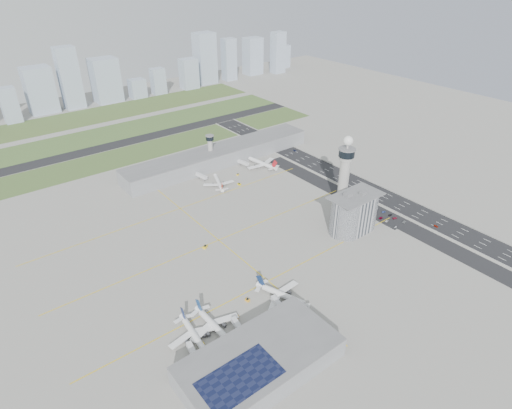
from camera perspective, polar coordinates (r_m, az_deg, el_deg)
ground at (r=328.79m, az=3.75°, el=-4.69°), size 1000.00×1000.00×0.00m
grass_strip_0 at (r=491.56m, az=-15.70°, el=6.61°), size 480.00×50.00×0.08m
grass_strip_1 at (r=557.61m, az=-18.86°, el=8.92°), size 480.00×60.00×0.08m
grass_strip_2 at (r=630.28m, az=-21.51°, el=10.82°), size 480.00×70.00×0.08m
runway at (r=523.84m, az=-17.35°, el=7.83°), size 480.00×22.00×0.10m
highway at (r=403.83m, az=16.16°, el=1.22°), size 28.00×500.00×0.10m
barrier_left at (r=393.40m, az=14.92°, el=0.69°), size 0.60×500.00×1.20m
barrier_right at (r=413.97m, az=17.36°, el=1.86°), size 0.60×500.00×1.20m
landside_road at (r=380.77m, az=15.03°, el=-0.47°), size 18.00×260.00×0.08m
parking_lot at (r=373.49m, az=16.25°, el=-1.30°), size 20.00×44.00×0.10m
taxiway_line_h_0 at (r=290.01m, az=1.64°, el=-10.16°), size 260.00×0.60×0.01m
taxiway_line_h_1 at (r=328.70m, az=-5.00°, el=-4.76°), size 260.00×0.60×0.01m
taxiway_line_h_2 at (r=373.08m, az=-10.08°, el=-0.52°), size 260.00×0.60×0.01m
taxiway_line_v at (r=328.70m, az=-5.00°, el=-4.76°), size 0.60×260.00×0.01m
control_tower at (r=361.59m, az=11.76°, el=4.56°), size 14.00×14.00×64.50m
secondary_tower at (r=442.20m, az=-6.11°, el=7.58°), size 8.60×8.60×31.90m
admin_building at (r=340.41m, az=12.90°, el=-1.08°), size 42.00×24.00×33.50m
terminal_pier at (r=449.76m, az=-4.82°, el=6.54°), size 210.00×32.00×15.80m
near_terminal at (r=235.59m, az=0.52°, el=-20.16°), size 84.00×42.00×13.00m
airplane_near_a at (r=252.54m, az=-8.22°, el=-16.57°), size 34.31×39.13×10.11m
airplane_near_b at (r=255.63m, az=-5.52°, el=-15.52°), size 33.45×39.06×10.72m
airplane_near_c at (r=273.97m, az=3.68°, el=-11.60°), size 44.31×47.80×10.88m
airplane_far_a at (r=404.31m, az=-5.02°, el=3.20°), size 40.50×43.44×9.79m
airplane_far_b at (r=441.10m, az=0.65°, el=5.89°), size 42.14×47.66×12.06m
jet_bridge_near_0 at (r=241.15m, az=-7.77°, el=-20.28°), size 5.39×14.31×5.70m
jet_bridge_near_1 at (r=251.33m, az=-1.64°, el=-17.20°), size 5.39×14.31×5.70m
jet_bridge_near_2 at (r=264.54m, az=3.77°, el=-14.24°), size 5.39×14.31×5.70m
jet_bridge_far_0 at (r=421.74m, az=-7.90°, el=3.91°), size 5.39×14.31×5.70m
jet_bridge_far_1 at (r=445.79m, az=-2.36°, el=5.69°), size 5.39×14.31×5.70m
tug_0 at (r=252.57m, az=-7.28°, el=-17.88°), size 2.38×3.20×1.73m
tug_1 at (r=264.68m, az=-2.58°, el=-14.78°), size 3.49×3.41×1.68m
tug_2 at (r=275.21m, az=-1.14°, el=-12.59°), size 2.51×3.26×1.72m
tug_3 at (r=321.06m, az=-6.80°, el=-5.60°), size 4.43×4.06×2.12m
tug_4 at (r=405.48m, az=-2.25°, el=2.75°), size 2.37×3.26×1.81m
tug_5 at (r=424.15m, az=-2.45°, el=4.04°), size 3.42×3.16×1.64m
car_lot_0 at (r=359.66m, az=18.13°, el=-2.85°), size 3.39×1.79×1.10m
car_lot_1 at (r=364.94m, az=17.06°, el=-2.12°), size 4.11×1.84×1.31m
car_lot_2 at (r=367.99m, az=16.31°, el=-1.72°), size 4.37×2.43×1.16m
car_lot_3 at (r=370.08m, az=15.41°, el=-1.38°), size 3.94×1.63×1.14m
car_lot_4 at (r=374.76m, az=14.40°, el=-0.81°), size 3.36×1.72×1.09m
car_lot_5 at (r=377.89m, az=13.76°, el=-0.44°), size 3.60×1.56×1.15m
car_lot_6 at (r=368.31m, az=19.14°, el=-2.21°), size 4.32×2.53×1.13m
car_lot_7 at (r=371.08m, az=18.03°, el=-1.73°), size 4.54×2.39×1.26m
car_lot_8 at (r=374.33m, az=17.47°, el=-1.33°), size 3.82×1.75×1.27m
car_lot_9 at (r=377.18m, az=16.66°, el=-0.94°), size 3.68×1.44×1.20m
car_lot_10 at (r=380.53m, az=15.70°, el=-0.49°), size 4.47×2.09×1.24m
car_lot_11 at (r=384.14m, az=14.75°, el=-0.04°), size 4.06×1.75×1.16m
car_hw_0 at (r=371.84m, az=22.88°, el=-2.67°), size 1.52×3.69×1.25m
car_hw_1 at (r=424.49m, az=11.92°, el=3.36°), size 1.33×3.51×1.14m
car_hw_2 at (r=480.68m, az=5.21°, el=7.17°), size 1.85×3.97×1.10m
car_hw_4 at (r=511.54m, az=-0.35°, el=8.76°), size 1.70×3.34×1.09m
skyline_bldg_6 at (r=644.02m, az=-30.00°, el=11.41°), size 20.04×16.03×45.20m
skyline_bldg_7 at (r=666.85m, az=-26.86°, el=13.46°), size 35.76×28.61×61.22m
skyline_bldg_8 at (r=667.79m, az=-23.61°, el=15.19°), size 26.33×21.06×83.39m
skyline_bldg_9 at (r=684.63m, az=-19.40°, el=15.37°), size 36.96×29.57×62.11m
skyline_bldg_10 at (r=695.43m, az=-15.52°, el=14.70°), size 23.01×18.41×27.75m
skyline_bldg_11 at (r=707.35m, az=-12.91°, el=15.74°), size 20.22×16.18×38.97m
skyline_bldg_12 at (r=728.44m, az=-8.93°, el=16.85°), size 26.14×20.92×46.89m
skyline_bldg_13 at (r=754.13m, az=-6.81°, el=18.78°), size 32.26×25.81×81.20m
skyline_bldg_14 at (r=772.72m, az=-3.61°, el=18.73°), size 21.59×17.28×68.75m
skyline_bldg_15 at (r=813.86m, az=-0.43°, el=19.18°), size 30.25×24.20×63.40m
skyline_bldg_16 at (r=824.49m, az=2.95°, el=19.57°), size 23.04×18.43×71.56m
skyline_bldg_17 at (r=871.15m, az=3.63°, el=19.11°), size 22.64×18.11×41.06m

